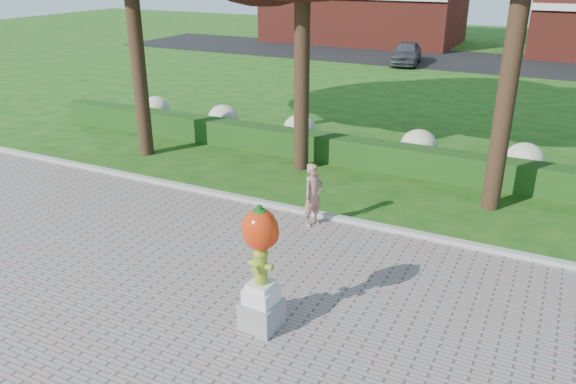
{
  "coord_description": "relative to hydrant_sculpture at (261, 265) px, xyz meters",
  "views": [
    {
      "loc": [
        4.72,
        -8.31,
        5.75
      ],
      "look_at": [
        0.07,
        1.0,
        1.44
      ],
      "focal_mm": 35.0,
      "sensor_mm": 36.0,
      "label": 1
    }
  ],
  "objects": [
    {
      "name": "parked_car",
      "position": [
        -4.95,
        26.58,
        -0.53
      ],
      "size": [
        2.1,
        4.05,
        1.32
      ],
      "primitive_type": "imported",
      "rotation": [
        0.0,
        0.0,
        0.14
      ],
      "color": "#43454B",
      "rests_on": "street"
    },
    {
      "name": "hydrangea_row",
      "position": [
        -0.24,
        9.46,
        -0.66
      ],
      "size": [
        20.1,
        1.1,
        0.99
      ],
      "color": "beige",
      "rests_on": "ground"
    },
    {
      "name": "curb",
      "position": [
        -0.81,
        4.46,
        -1.14
      ],
      "size": [
        40.0,
        0.18,
        0.15
      ],
      "primitive_type": "cube",
      "color": "#ADADA5",
      "rests_on": "ground"
    },
    {
      "name": "lawn_hedge",
      "position": [
        -0.81,
        8.46,
        -0.81
      ],
      "size": [
        24.0,
        0.7,
        0.8
      ],
      "primitive_type": "cube",
      "color": "#153F12",
      "rests_on": "ground"
    },
    {
      "name": "street",
      "position": [
        -0.81,
        29.46,
        -1.2
      ],
      "size": [
        50.0,
        8.0,
        0.02
      ],
      "primitive_type": "cube",
      "color": "black",
      "rests_on": "ground"
    },
    {
      "name": "hydrant_sculpture",
      "position": [
        0.0,
        0.0,
        0.0
      ],
      "size": [
        0.65,
        0.65,
        2.22
      ],
      "rotation": [
        0.0,
        0.0,
        -0.09
      ],
      "color": "gray",
      "rests_on": "walkway"
    },
    {
      "name": "ground",
      "position": [
        -0.81,
        1.46,
        -1.21
      ],
      "size": [
        100.0,
        100.0,
        0.0
      ],
      "primitive_type": "plane",
      "color": "#164812",
      "rests_on": "ground"
    },
    {
      "name": "woman",
      "position": [
        -0.86,
        3.99,
        -0.43
      ],
      "size": [
        0.52,
        0.63,
        1.49
      ],
      "primitive_type": "imported",
      "rotation": [
        0.0,
        0.0,
        1.22
      ],
      "color": "#AA7161",
      "rests_on": "walkway"
    }
  ]
}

